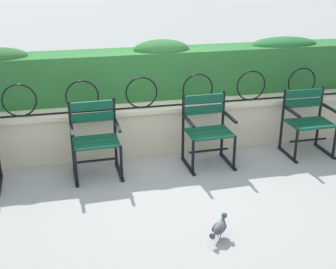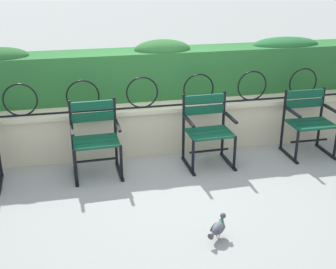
% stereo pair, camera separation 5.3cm
% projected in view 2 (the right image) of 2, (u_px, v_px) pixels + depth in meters
% --- Properties ---
extents(ground_plane, '(60.00, 60.00, 0.00)m').
position_uv_depth(ground_plane, '(171.00, 182.00, 5.25)').
color(ground_plane, '#9E9E99').
extents(stone_wall, '(7.95, 0.41, 0.64)m').
position_uv_depth(stone_wall, '(155.00, 128.00, 6.01)').
color(stone_wall, beige).
rests_on(stone_wall, ground).
extents(iron_arch_fence, '(7.39, 0.02, 0.42)m').
position_uv_depth(iron_arch_fence, '(144.00, 94.00, 5.72)').
color(iron_arch_fence, black).
rests_on(iron_arch_fence, stone_wall).
extents(hedge_row, '(7.79, 0.55, 0.79)m').
position_uv_depth(hedge_row, '(150.00, 71.00, 6.17)').
color(hedge_row, '#2D7033').
rests_on(hedge_row, stone_wall).
extents(park_chair_centre_left, '(0.59, 0.54, 0.90)m').
position_uv_depth(park_chair_centre_left, '(95.00, 137.00, 5.32)').
color(park_chair_centre_left, '#0F4C33').
rests_on(park_chair_centre_left, ground).
extents(park_chair_centre_right, '(0.60, 0.54, 0.89)m').
position_uv_depth(park_chair_centre_right, '(208.00, 129.00, 5.58)').
color(park_chair_centre_right, '#0F4C33').
rests_on(park_chair_centre_right, ground).
extents(park_chair_rightmost, '(0.60, 0.52, 0.85)m').
position_uv_depth(park_chair_rightmost, '(308.00, 120.00, 5.88)').
color(park_chair_rightmost, '#0F4C33').
rests_on(park_chair_rightmost, ground).
extents(pigeon_near_chairs, '(0.23, 0.23, 0.22)m').
position_uv_depth(pigeon_near_chairs, '(218.00, 228.00, 4.16)').
color(pigeon_near_chairs, '#5B5B66').
rests_on(pigeon_near_chairs, ground).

